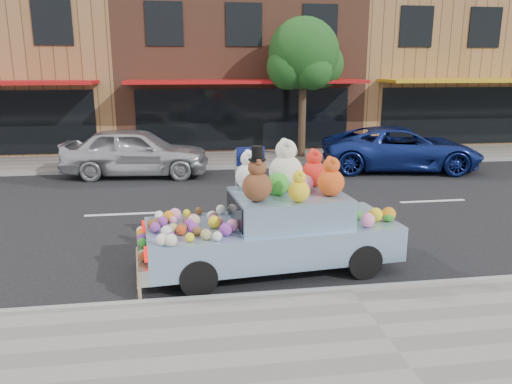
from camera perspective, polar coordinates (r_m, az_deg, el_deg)
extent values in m
plane|color=black|center=(12.66, 3.30, -1.78)|extent=(120.00, 120.00, 0.00)
cube|color=gray|center=(6.89, 14.86, -16.25)|extent=(60.00, 3.00, 0.12)
cube|color=gray|center=(18.89, -0.73, 3.81)|extent=(60.00, 3.00, 0.12)
cube|color=gray|center=(8.12, 10.65, -11.05)|extent=(60.00, 0.12, 0.13)
cube|color=gray|center=(17.43, -0.06, 2.94)|extent=(60.00, 0.12, 0.13)
cube|color=#9A6B40|center=(25.04, -26.64, 12.84)|extent=(10.00, 8.00, 7.00)
cube|color=black|center=(20.43, -22.26, 17.50)|extent=(1.40, 0.06, 1.60)
cube|color=brown|center=(24.04, -2.61, 14.30)|extent=(10.00, 8.00, 7.00)
cube|color=black|center=(20.15, -1.33, 8.32)|extent=(8.50, 0.06, 2.40)
cube|color=#B61012|center=(19.18, -1.01, 12.51)|extent=(9.00, 1.80, 0.12)
cube|color=black|center=(19.94, -10.44, 18.40)|extent=(1.40, 0.06, 1.60)
cube|color=black|center=(20.10, -1.39, 18.58)|extent=(1.40, 0.06, 1.60)
cube|color=black|center=(20.69, 7.33, 18.35)|extent=(1.40, 0.06, 1.60)
cube|color=#9A6B40|center=(26.99, 19.66, 13.51)|extent=(10.00, 8.00, 7.00)
cube|color=black|center=(23.60, 23.80, 8.00)|extent=(8.50, 0.06, 2.40)
cube|color=gold|center=(22.77, 25.36, 11.46)|extent=(9.00, 1.80, 0.12)
cube|color=black|center=(22.10, 17.86, 17.55)|extent=(1.40, 0.06, 1.60)
cube|color=black|center=(23.55, 24.71, 16.72)|extent=(1.40, 0.06, 1.60)
cylinder|color=#38281C|center=(19.05, 5.29, 8.52)|extent=(0.28, 0.28, 3.20)
sphere|color=#124116|center=(18.96, 5.46, 15.51)|extent=(2.60, 2.60, 2.60)
sphere|color=#124116|center=(19.42, 7.28, 14.25)|extent=(1.80, 1.80, 1.80)
sphere|color=#124116|center=(18.62, 3.72, 14.03)|extent=(1.60, 1.60, 1.60)
sphere|color=#124116|center=(18.42, 6.49, 13.65)|extent=(1.40, 1.40, 1.40)
sphere|color=#124116|center=(19.47, 4.11, 14.62)|extent=(1.60, 1.60, 1.60)
imported|color=silver|center=(16.59, -13.57, 4.50)|extent=(4.81, 2.35, 1.58)
imported|color=navy|center=(17.78, 16.24, 4.79)|extent=(5.66, 3.37, 1.47)
cylinder|color=black|center=(8.68, 12.22, -7.73)|extent=(0.62, 0.25, 0.60)
cylinder|color=black|center=(10.01, 8.35, -4.54)|extent=(0.62, 0.25, 0.60)
cylinder|color=black|center=(7.92, -6.62, -9.68)|extent=(0.62, 0.25, 0.60)
cylinder|color=black|center=(9.36, -7.84, -5.87)|extent=(0.62, 0.25, 0.60)
cube|color=#83A4C4|center=(8.79, 1.80, -5.35)|extent=(4.44, 2.08, 0.60)
cube|color=#83A4C4|center=(8.71, 3.73, -1.77)|extent=(2.03, 1.67, 0.50)
cube|color=silver|center=(8.56, -12.81, -7.35)|extent=(0.32, 1.79, 0.26)
cube|color=red|center=(7.81, -12.45, -6.96)|extent=(0.09, 0.28, 0.16)
cube|color=red|center=(9.09, -12.70, -3.90)|extent=(0.09, 0.28, 0.16)
cube|color=black|center=(8.48, -2.41, -2.20)|extent=(0.16, 1.30, 0.40)
sphere|color=brown|center=(8.08, 0.13, 0.62)|extent=(0.49, 0.49, 0.49)
sphere|color=brown|center=(8.01, 0.13, 2.81)|extent=(0.30, 0.30, 0.30)
sphere|color=brown|center=(7.89, 0.24, 3.36)|extent=(0.12, 0.12, 0.12)
sphere|color=brown|center=(8.10, 0.01, 3.65)|extent=(0.12, 0.12, 0.12)
cylinder|color=black|center=(7.99, 0.13, 3.72)|extent=(0.29, 0.29, 0.02)
cylinder|color=black|center=(7.97, 0.13, 4.50)|extent=(0.18, 0.18, 0.22)
sphere|color=beige|center=(8.91, 3.42, 2.30)|extent=(0.61, 0.61, 0.61)
sphere|color=beige|center=(8.84, 3.46, 4.81)|extent=(0.38, 0.38, 0.38)
sphere|color=beige|center=(8.69, 3.65, 5.47)|extent=(0.14, 0.14, 0.14)
sphere|color=beige|center=(8.95, 3.29, 5.73)|extent=(0.14, 0.14, 0.14)
sphere|color=#D94614|center=(8.53, 8.56, 1.08)|extent=(0.46, 0.46, 0.46)
sphere|color=#D94614|center=(8.47, 8.63, 3.03)|extent=(0.28, 0.28, 0.28)
sphere|color=#D94614|center=(8.36, 8.85, 3.52)|extent=(0.11, 0.11, 0.11)
sphere|color=#D94614|center=(8.54, 8.46, 3.77)|extent=(0.11, 0.11, 0.11)
sphere|color=red|center=(9.15, 6.62, 2.09)|extent=(0.47, 0.47, 0.47)
sphere|color=red|center=(9.09, 6.68, 3.95)|extent=(0.29, 0.29, 0.29)
sphere|color=red|center=(8.97, 6.86, 4.43)|extent=(0.11, 0.11, 0.11)
sphere|color=red|center=(9.17, 6.53, 4.65)|extent=(0.11, 0.11, 0.11)
sphere|color=white|center=(8.85, -0.80, 1.82)|extent=(0.48, 0.48, 0.48)
sphere|color=white|center=(8.79, -0.81, 3.80)|extent=(0.30, 0.30, 0.30)
sphere|color=white|center=(8.67, -0.72, 4.31)|extent=(0.11, 0.11, 0.11)
sphere|color=white|center=(8.88, -0.90, 4.54)|extent=(0.11, 0.11, 0.11)
sphere|color=yellow|center=(8.09, 4.94, 0.09)|extent=(0.35, 0.35, 0.35)
sphere|color=yellow|center=(8.04, 4.97, 1.66)|extent=(0.22, 0.22, 0.22)
sphere|color=yellow|center=(7.95, 5.11, 2.04)|extent=(0.08, 0.08, 0.08)
sphere|color=yellow|center=(8.10, 4.86, 2.27)|extent=(0.08, 0.08, 0.08)
sphere|color=green|center=(8.54, 2.49, 0.91)|extent=(0.40, 0.40, 0.40)
sphere|color=pink|center=(8.74, 5.55, 0.97)|extent=(0.32, 0.32, 0.32)
sphere|color=brown|center=(8.18, -8.44, -4.15)|extent=(0.18, 0.18, 0.18)
sphere|color=#AA3412|center=(8.74, -7.26, -2.97)|extent=(0.15, 0.15, 0.15)
sphere|color=silver|center=(8.76, -5.03, -2.77)|extent=(0.19, 0.19, 0.19)
sphere|color=pink|center=(8.58, -4.18, -3.29)|extent=(0.14, 0.14, 0.14)
sphere|color=#AA3412|center=(8.12, -8.53, -4.35)|extent=(0.16, 0.16, 0.16)
sphere|color=#772D89|center=(8.39, -7.67, -3.64)|extent=(0.18, 0.18, 0.18)
sphere|color=#772D89|center=(8.32, -11.45, -4.00)|extent=(0.17, 0.17, 0.17)
sphere|color=gold|center=(7.81, -7.58, -5.16)|extent=(0.15, 0.15, 0.15)
sphere|color=beige|center=(7.72, -10.71, -5.36)|extent=(0.19, 0.19, 0.19)
sphere|color=#958752|center=(8.23, -9.45, -4.12)|extent=(0.17, 0.17, 0.17)
sphere|color=orange|center=(8.82, -9.92, -2.77)|extent=(0.20, 0.20, 0.20)
sphere|color=#958752|center=(8.89, -9.21, -2.75)|extent=(0.15, 0.15, 0.15)
sphere|color=#772D89|center=(8.59, -4.88, -3.14)|extent=(0.18, 0.18, 0.18)
sphere|color=#772D89|center=(8.15, -7.13, -4.14)|extent=(0.19, 0.19, 0.19)
sphere|color=gold|center=(8.40, -4.78, -3.41)|extent=(0.21, 0.21, 0.21)
sphere|color=pink|center=(8.71, -9.43, -3.20)|extent=(0.13, 0.13, 0.13)
sphere|color=pink|center=(8.89, -9.24, -2.53)|extent=(0.22, 0.22, 0.22)
sphere|color=silver|center=(9.01, -11.02, -2.60)|extent=(0.16, 0.16, 0.16)
sphere|color=silver|center=(7.80, -4.45, -5.06)|extent=(0.15, 0.15, 0.15)
sphere|color=#958752|center=(7.86, -5.74, -4.85)|extent=(0.17, 0.17, 0.17)
sphere|color=brown|center=(8.57, -7.84, -3.29)|extent=(0.17, 0.17, 0.17)
sphere|color=pink|center=(8.20, -2.72, -3.83)|extent=(0.21, 0.21, 0.21)
sphere|color=#772D89|center=(8.01, -3.47, -4.28)|extent=(0.22, 0.22, 0.22)
sphere|color=beige|center=(7.67, -9.71, -5.43)|extent=(0.19, 0.19, 0.19)
sphere|color=brown|center=(9.18, -6.56, -2.15)|extent=(0.14, 0.14, 0.14)
sphere|color=brown|center=(8.42, -11.68, -3.71)|extent=(0.19, 0.19, 0.19)
sphere|color=brown|center=(8.62, -11.03, -3.35)|extent=(0.16, 0.16, 0.16)
sphere|color=brown|center=(8.06, -6.70, -4.47)|extent=(0.15, 0.15, 0.15)
sphere|color=#772D89|center=(8.59, -10.66, -3.33)|extent=(0.18, 0.18, 0.18)
sphere|color=silver|center=(8.09, -10.19, -4.42)|extent=(0.18, 0.18, 0.18)
sphere|color=silver|center=(8.87, -11.00, -2.88)|extent=(0.16, 0.16, 0.16)
sphere|color=beige|center=(9.19, -4.05, -1.98)|extent=(0.17, 0.17, 0.17)
sphere|color=brown|center=(8.68, -4.86, -2.93)|extent=(0.18, 0.18, 0.18)
sphere|color=gold|center=(9.07, -7.91, -2.41)|extent=(0.14, 0.14, 0.14)
sphere|color=#772D89|center=(7.92, -9.64, -5.02)|extent=(0.13, 0.13, 0.13)
sphere|color=brown|center=(8.39, -11.35, -3.95)|extent=(0.14, 0.14, 0.14)
sphere|color=#D8A88C|center=(8.46, -7.13, -3.25)|extent=(0.22, 0.22, 0.22)
sphere|color=brown|center=(8.05, -12.81, -7.16)|extent=(0.16, 0.16, 0.16)
sphere|color=#772D89|center=(8.82, -12.94, -5.20)|extent=(0.17, 0.17, 0.17)
sphere|color=silver|center=(9.24, -12.99, -4.33)|extent=(0.16, 0.16, 0.16)
sphere|color=orange|center=(9.08, -12.97, -4.64)|extent=(0.17, 0.17, 0.17)
sphere|color=silver|center=(8.11, -12.82, -7.03)|extent=(0.15, 0.15, 0.15)
sphere|color=green|center=(8.66, -12.91, -5.64)|extent=(0.16, 0.16, 0.16)
sphere|color=#958752|center=(8.90, -12.94, -5.14)|extent=(0.14, 0.14, 0.14)
sphere|color=orange|center=(8.99, -12.96, -4.87)|extent=(0.16, 0.16, 0.16)
sphere|color=green|center=(9.01, 14.91, -2.60)|extent=(0.22, 0.22, 0.22)
sphere|color=pink|center=(9.05, 13.53, -2.50)|extent=(0.21, 0.21, 0.21)
sphere|color=green|center=(8.99, 11.60, -2.62)|extent=(0.17, 0.17, 0.17)
sphere|color=pink|center=(8.60, 12.62, -3.15)|extent=(0.25, 0.25, 0.25)
sphere|color=orange|center=(9.03, 14.91, -2.46)|extent=(0.25, 0.25, 0.25)
sphere|color=gold|center=(8.95, 13.52, -2.54)|extent=(0.25, 0.25, 0.25)
cylinder|color=#997A54|center=(7.87, -13.16, -11.23)|extent=(0.06, 0.06, 0.17)
sphere|color=#997A54|center=(7.83, -13.20, -10.60)|extent=(0.07, 0.07, 0.07)
cylinder|color=#997A54|center=(7.96, -13.17, -10.92)|extent=(0.06, 0.06, 0.17)
sphere|color=#997A54|center=(7.92, -13.21, -10.30)|extent=(0.07, 0.07, 0.07)
cylinder|color=#997A54|center=(8.05, -13.18, -10.62)|extent=(0.06, 0.06, 0.17)
sphere|color=#997A54|center=(8.01, -13.22, -10.01)|extent=(0.07, 0.07, 0.07)
cylinder|color=#997A54|center=(8.14, -13.19, -10.33)|extent=(0.06, 0.06, 0.17)
sphere|color=#997A54|center=(8.11, -13.23, -9.72)|extent=(0.07, 0.07, 0.07)
cylinder|color=#997A54|center=(8.24, -13.21, -10.04)|extent=(0.06, 0.06, 0.17)
sphere|color=#997A54|center=(8.20, -13.24, -9.44)|extent=(0.07, 0.07, 0.07)
cylinder|color=#997A54|center=(8.33, -13.22, -9.76)|extent=(0.06, 0.06, 0.17)
sphere|color=#997A54|center=(8.29, -13.26, -9.16)|extent=(0.07, 0.07, 0.07)
cylinder|color=#997A54|center=(8.42, -13.23, -9.49)|extent=(0.06, 0.06, 0.17)
sphere|color=#997A54|center=(8.38, -13.27, -8.90)|extent=(0.07, 0.07, 0.07)
cylinder|color=#997A54|center=(8.51, -13.24, -9.22)|extent=(0.06, 0.06, 0.17)
sphere|color=#997A54|center=(8.47, -13.28, -8.63)|extent=(0.07, 0.07, 0.07)
cylinder|color=#997A54|center=(8.60, -13.25, -8.96)|extent=(0.06, 0.06, 0.17)
sphere|color=#997A54|center=(8.57, -13.29, -8.38)|extent=(0.07, 0.07, 0.07)
cylinder|color=#997A54|center=(8.69, -13.26, -8.71)|extent=(0.06, 0.06, 0.17)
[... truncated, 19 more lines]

